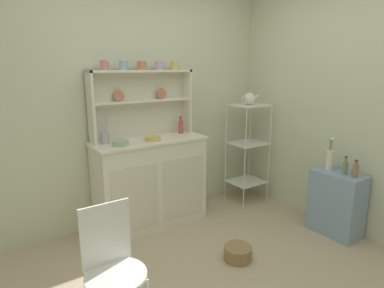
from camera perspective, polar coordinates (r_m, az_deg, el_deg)
The scene contains 21 objects.
wall_back at distance 3.46m, azimuth -9.99°, elevation 6.92°, with size 3.84×0.05×2.50m, color beige.
wall_right at distance 3.42m, azimuth 29.23°, elevation 5.34°, with size 0.05×3.84×2.50m, color beige.
hutch_cabinet at distance 3.42m, azimuth -7.24°, elevation -6.50°, with size 1.16×0.45×0.92m.
hutch_shelf_unit at distance 3.38m, azimuth -8.96°, elevation 7.93°, with size 1.08×0.18×0.68m.
bakers_rack at distance 3.98m, azimuth 9.75°, elevation 0.15°, with size 0.42×0.36×1.19m.
side_shelf_blue at distance 3.56m, azimuth 23.96°, elevation -9.49°, with size 0.28×0.48×0.63m, color #849EBC.
wire_chair at distance 2.09m, azimuth -13.89°, elevation -19.25°, with size 0.36×0.36×0.85m.
floor_basket at distance 2.99m, azimuth 8.05°, elevation -18.40°, with size 0.24×0.24×0.12m, color #93754C.
cup_rose_0 at distance 3.18m, azimuth -15.18°, elevation 13.21°, with size 0.08×0.07×0.09m.
cup_sky_1 at distance 3.25m, azimuth -11.96°, elevation 13.32°, with size 0.09×0.07×0.08m.
cup_terracotta_2 at distance 3.33m, azimuth -8.86°, elevation 13.48°, with size 0.10×0.08×0.09m.
cup_lilac_3 at distance 3.42m, azimuth -5.79°, elevation 13.53°, with size 0.10×0.08×0.08m.
cup_gold_4 at distance 3.51m, azimuth -3.07°, elevation 13.63°, with size 0.09×0.08×0.09m.
bowl_mixing_large at distance 3.09m, azimuth -12.46°, elevation 0.18°, with size 0.16×0.16×0.05m, color #9EB78E.
bowl_floral_medium at distance 3.23m, azimuth -6.89°, elevation 0.97°, with size 0.15×0.15×0.05m, color #DBB760.
jam_bottle at distance 3.56m, azimuth -1.98°, elevation 3.07°, with size 0.05×0.05×0.18m.
utensil_jar at distance 3.19m, azimuth -15.00°, elevation 1.14°, with size 0.08×0.08×0.25m.
porcelain_teapot at distance 3.89m, azimuth 10.05°, elevation 7.83°, with size 0.23×0.14×0.16m.
flower_vase at distance 3.48m, azimuth 22.97°, elevation -2.34°, with size 0.07×0.07×0.33m.
oil_bottle at distance 3.41m, azimuth 25.25°, elevation -3.73°, with size 0.05×0.05×0.18m.
vinegar_bottle at distance 3.36m, azimuth 26.79°, elevation -4.17°, with size 0.06×0.06×0.17m.
Camera 1 is at (-1.42, -1.51, 1.63)m, focal length 30.41 mm.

